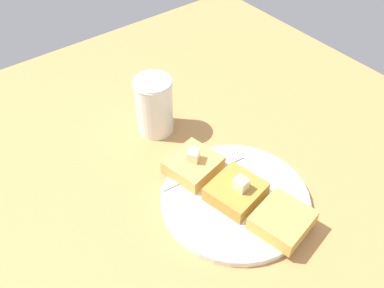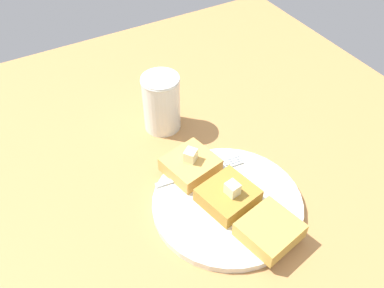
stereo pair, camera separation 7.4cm
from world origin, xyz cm
name	(u,v)px [view 1 (the left image)]	position (x,y,z in cm)	size (l,w,h in cm)	color
table_surface	(193,180)	(0.00, 0.00, 1.39)	(105.64, 105.64, 2.77)	#AE7A45
plate	(235,199)	(8.82, 1.88, 3.49)	(24.44, 24.44, 1.26)	silver
toast_slice_left	(194,166)	(0.25, 0.08, 5.36)	(7.69, 8.13, 2.65)	gold
toast_slice_middle	(236,191)	(8.82, 1.88, 5.36)	(7.69, 8.13, 2.65)	#A6792E
toast_slice_right	(282,221)	(17.40, 3.68, 5.36)	(7.69, 8.13, 2.65)	gold
butter_pat_primary	(193,156)	(0.09, -0.20, 7.72)	(2.07, 1.86, 2.07)	#F0E9B1
butter_pat_secondary	(241,184)	(9.53, 2.07, 7.72)	(2.07, 1.86, 2.07)	#F4EAB3
fork	(208,169)	(1.41, 2.09, 4.22)	(3.29, 16.06, 0.36)	silver
syrup_jar	(154,107)	(-14.17, 1.73, 8.11)	(7.27, 7.27, 11.37)	#5D2408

